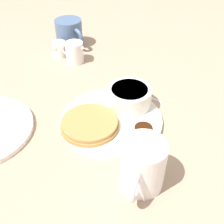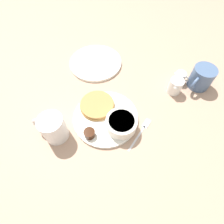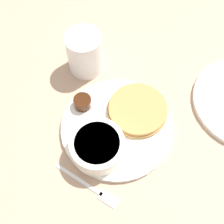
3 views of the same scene
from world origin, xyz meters
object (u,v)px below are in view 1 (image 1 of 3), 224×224
object	(u,v)px
bowl	(129,96)
fork	(133,90)
second_mug	(70,33)
creamer_pitcher_far	(60,49)
coffee_mug	(142,166)
creamer_pitcher_near	(74,52)
plate	(111,120)

from	to	relation	value
bowl	fork	size ratio (longest dim) A/B	0.73
fork	second_mug	bearing A→B (deg)	67.74
fork	creamer_pitcher_far	bearing A→B (deg)	80.34
fork	coffee_mug	bearing A→B (deg)	-149.83
creamer_pitcher_near	fork	bearing A→B (deg)	-101.26
bowl	plate	bearing A→B (deg)	170.85
plate	creamer_pitcher_far	size ratio (longest dim) A/B	3.74
second_mug	creamer_pitcher_near	bearing A→B (deg)	-135.63
creamer_pitcher_far	second_mug	size ratio (longest dim) A/B	0.54
fork	second_mug	world-z (taller)	second_mug
fork	creamer_pitcher_near	bearing A→B (deg)	78.74
bowl	fork	world-z (taller)	bowl
coffee_mug	fork	distance (m)	0.31
creamer_pitcher_far	creamer_pitcher_near	bearing A→B (deg)	-93.70
bowl	coffee_mug	world-z (taller)	coffee_mug
creamer_pitcher_near	fork	xyz separation A→B (m)	(-0.05, -0.23, -0.03)
creamer_pitcher_near	second_mug	world-z (taller)	second_mug
creamer_pitcher_near	second_mug	xyz separation A→B (m)	(0.08, 0.08, 0.01)
creamer_pitcher_far	second_mug	distance (m)	0.08
plate	second_mug	bearing A→B (deg)	50.47
plate	fork	bearing A→B (deg)	5.79
bowl	fork	xyz separation A→B (m)	(0.07, 0.03, -0.04)
coffee_mug	creamer_pitcher_far	xyz separation A→B (m)	(0.32, 0.45, -0.03)
bowl	creamer_pitcher_near	distance (m)	0.28
coffee_mug	creamer_pitcher_far	distance (m)	0.55
coffee_mug	creamer_pitcher_far	bearing A→B (deg)	54.95
plate	second_mug	world-z (taller)	second_mug
creamer_pitcher_near	fork	world-z (taller)	creamer_pitcher_near
plate	coffee_mug	distance (m)	0.19
creamer_pitcher_far	bowl	bearing A→B (deg)	-110.93
bowl	creamer_pitcher_far	xyz separation A→B (m)	(0.12, 0.32, -0.01)
bowl	second_mug	xyz separation A→B (m)	(0.20, 0.34, 0.01)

